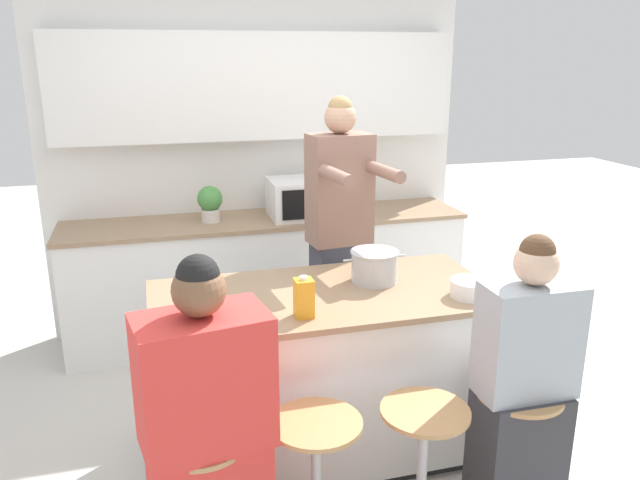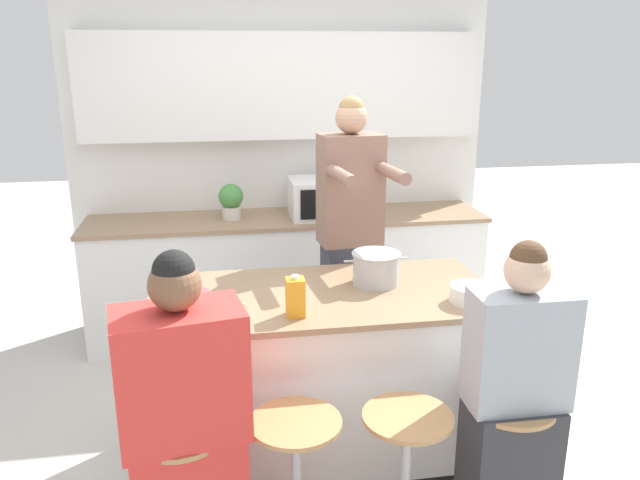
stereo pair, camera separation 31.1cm
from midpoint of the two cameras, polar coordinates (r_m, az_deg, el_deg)
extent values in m
plane|color=beige|center=(3.55, -2.27, -18.62)|extent=(16.00, 16.00, 0.00)
cube|color=silver|center=(4.78, -7.64, 8.11)|extent=(3.12, 0.06, 2.70)
cube|color=white|center=(4.62, -7.67, 13.75)|extent=(2.87, 0.16, 0.75)
cube|color=white|center=(4.68, -6.63, -3.56)|extent=(2.87, 0.58, 0.88)
cube|color=#937556|center=(4.54, -6.82, 1.83)|extent=(2.90, 0.61, 0.03)
cube|color=black|center=(3.53, -2.27, -18.22)|extent=(1.60, 0.72, 0.06)
cube|color=white|center=(3.30, -2.36, -11.97)|extent=(1.68, 0.80, 0.82)
cube|color=#937556|center=(3.12, -2.45, -5.14)|extent=(1.72, 0.84, 0.03)
cylinder|color=tan|center=(2.57, -14.46, -17.44)|extent=(0.38, 0.38, 0.02)
cylinder|color=tan|center=(2.60, -3.91, -16.49)|extent=(0.38, 0.38, 0.02)
cylinder|color=#B7BABC|center=(2.86, 6.01, -20.72)|extent=(0.04, 0.04, 0.60)
cylinder|color=tan|center=(2.68, 6.22, -15.41)|extent=(0.38, 0.38, 0.02)
cylinder|color=#B7BABC|center=(3.04, 14.39, -18.63)|extent=(0.04, 0.04, 0.60)
cylinder|color=tan|center=(2.88, 14.84, -13.53)|extent=(0.38, 0.38, 0.02)
cube|color=#383842|center=(3.92, -0.59, -6.96)|extent=(0.33, 0.25, 0.96)
cube|color=#896656|center=(3.67, -0.63, 4.63)|extent=(0.38, 0.26, 0.65)
cylinder|color=#896656|center=(3.33, -1.19, 5.88)|extent=(0.11, 0.36, 0.07)
cylinder|color=#896656|center=(3.44, 3.38, 6.21)|extent=(0.11, 0.36, 0.07)
sphere|color=tan|center=(3.60, -0.65, 11.13)|extent=(0.20, 0.20, 0.18)
sphere|color=#A37F51|center=(3.60, -0.66, 11.94)|extent=(0.16, 0.16, 0.14)
cube|color=red|center=(2.41, -14.30, -12.47)|extent=(0.52, 0.36, 0.52)
sphere|color=brown|center=(2.26, -14.94, -4.53)|extent=(0.22, 0.22, 0.19)
sphere|color=black|center=(2.24, -15.04, -3.26)|extent=(0.18, 0.18, 0.16)
cube|color=#333338|center=(3.04, 14.58, -18.60)|extent=(0.38, 0.27, 0.64)
cube|color=#9EA8B2|center=(2.76, 15.45, -8.86)|extent=(0.42, 0.22, 0.50)
sphere|color=#DBB293|center=(2.63, 16.02, -2.13)|extent=(0.19, 0.19, 0.18)
sphere|color=#513823|center=(2.62, 16.11, -1.08)|extent=(0.15, 0.15, 0.15)
cylinder|color=#B7BABC|center=(3.23, 2.25, -2.55)|extent=(0.24, 0.24, 0.16)
cylinder|color=#B7BABC|center=(3.21, 2.27, -1.14)|extent=(0.25, 0.25, 0.01)
cylinder|color=#B7BABC|center=(3.18, -0.22, -1.91)|extent=(0.05, 0.01, 0.01)
cylinder|color=#B7BABC|center=(3.26, 4.68, -1.48)|extent=(0.05, 0.01, 0.01)
cylinder|color=white|center=(3.11, 10.90, -4.41)|extent=(0.21, 0.21, 0.08)
cylinder|color=#DB4C51|center=(2.96, -13.50, -5.69)|extent=(0.09, 0.09, 0.08)
torus|color=#DB4C51|center=(2.96, -12.42, -5.53)|extent=(0.04, 0.01, 0.04)
cylinder|color=white|center=(2.82, -10.60, -6.57)|extent=(0.09, 0.09, 0.09)
torus|color=white|center=(2.82, -9.48, -6.39)|extent=(0.04, 0.01, 0.04)
cube|color=gold|center=(2.81, -4.66, -5.39)|extent=(0.08, 0.08, 0.18)
cylinder|color=white|center=(2.78, -4.71, -3.53)|extent=(0.04, 0.04, 0.02)
cube|color=white|center=(4.52, -3.67, 3.84)|extent=(0.46, 0.39, 0.27)
cube|color=black|center=(4.33, -3.66, 3.24)|extent=(0.29, 0.01, 0.21)
cube|color=black|center=(4.37, -0.98, 3.41)|extent=(0.08, 0.01, 0.22)
cylinder|color=beige|center=(4.49, -11.93, 2.20)|extent=(0.13, 0.13, 0.09)
sphere|color=#478942|center=(4.46, -12.03, 3.71)|extent=(0.18, 0.18, 0.18)
camera|label=1|loc=(0.16, -92.86, -0.86)|focal=35.00mm
camera|label=2|loc=(0.16, 87.14, 0.86)|focal=35.00mm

